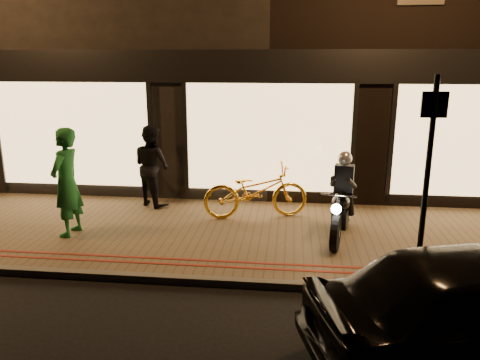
{
  "coord_description": "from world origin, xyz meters",
  "views": [
    {
      "loc": [
        0.53,
        -6.29,
        3.32
      ],
      "look_at": [
        -0.42,
        2.16,
        1.1
      ],
      "focal_mm": 35.0,
      "sensor_mm": 36.0,
      "label": 1
    }
  ],
  "objects_px": {
    "bicycle_gold": "(256,191)",
    "motorcycle": "(342,205)",
    "sign_post": "(428,172)",
    "person_green": "(66,182)"
  },
  "relations": [
    {
      "from": "bicycle_gold",
      "to": "motorcycle",
      "type": "bearing_deg",
      "value": -133.44
    },
    {
      "from": "bicycle_gold",
      "to": "sign_post",
      "type": "bearing_deg",
      "value": -149.57
    },
    {
      "from": "sign_post",
      "to": "bicycle_gold",
      "type": "height_order",
      "value": "sign_post"
    },
    {
      "from": "motorcycle",
      "to": "sign_post",
      "type": "bearing_deg",
      "value": -48.66
    },
    {
      "from": "person_green",
      "to": "motorcycle",
      "type": "bearing_deg",
      "value": 99.94
    },
    {
      "from": "motorcycle",
      "to": "sign_post",
      "type": "distance_m",
      "value": 2.24
    },
    {
      "from": "bicycle_gold",
      "to": "person_green",
      "type": "distance_m",
      "value": 3.65
    },
    {
      "from": "motorcycle",
      "to": "person_green",
      "type": "xyz_separation_m",
      "value": [
        -5.0,
        -0.43,
        0.39
      ]
    },
    {
      "from": "motorcycle",
      "to": "person_green",
      "type": "height_order",
      "value": "person_green"
    },
    {
      "from": "sign_post",
      "to": "motorcycle",
      "type": "bearing_deg",
      "value": 118.92
    }
  ]
}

